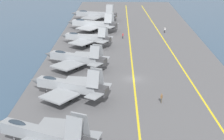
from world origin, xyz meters
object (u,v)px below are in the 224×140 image
crew_red_vest (123,35)px  crew_brown_vest (162,98)px  parked_jet_sixth (92,24)px  parked_jet_fifth (86,38)px  parked_jet_seventh (94,14)px  parked_jet_second (42,135)px  crew_white_vest (165,30)px  parked_jet_third (69,86)px  parked_jet_fourth (75,58)px

crew_red_vest → crew_brown_vest: crew_brown_vest is taller
parked_jet_sixth → crew_red_vest: parked_jet_sixth is taller
parked_jet_fifth → crew_red_vest: 13.06m
crew_red_vest → crew_brown_vest: 44.99m
parked_jet_seventh → crew_brown_vest: 72.38m
parked_jet_seventh → parked_jet_second: bearing=179.3°
parked_jet_sixth → crew_red_vest: bearing=-133.1°
parked_jet_seventh → crew_white_vest: size_ratio=9.79×
parked_jet_fifth → parked_jet_third: bearing=-179.9°
parked_jet_fourth → parked_jet_seventh: (52.06, -0.74, 0.07)m
parked_jet_third → parked_jet_fifth: bearing=0.1°
parked_jet_fifth → crew_white_vest: parked_jet_fifth is taller
crew_red_vest → parked_jet_seventh: bearing=21.6°
parked_jet_fifth → parked_jet_seventh: 33.86m
parked_jet_second → parked_jet_third: (17.20, -1.15, -0.12)m
crew_brown_vest → crew_white_vest: bearing=-7.7°
parked_jet_second → parked_jet_fourth: bearing=-0.5°
parked_jet_seventh → crew_white_vest: parked_jet_seventh is taller
parked_jet_fifth → crew_brown_vest: bearing=-155.5°
parked_jet_sixth → parked_jet_fourth: bearing=178.1°
crew_red_vest → parked_jet_second: bearing=169.3°
parked_jet_fifth → parked_jet_seventh: size_ratio=0.87×
parked_jet_sixth → parked_jet_second: bearing=178.8°
parked_jet_seventh → parked_jet_fifth: bearing=-180.0°
parked_jet_second → parked_jet_fourth: 33.93m
crew_brown_vest → crew_red_vest: bearing=8.2°
parked_jet_fourth → crew_red_vest: (26.17, -11.02, -1.35)m
parked_jet_seventh → parked_jet_third: bearing=-179.9°
parked_jet_third → parked_jet_seventh: 68.79m
parked_jet_sixth → crew_white_vest: size_ratio=9.76×
parked_jet_second → crew_brown_vest: bearing=-48.7°
parked_jet_second → crew_red_vest: 61.18m
parked_jet_fifth → crew_red_vest: parked_jet_fifth is taller
crew_brown_vest → parked_jet_sixth: bearing=16.8°
parked_jet_sixth → crew_white_vest: bearing=-94.4°
crew_brown_vest → parked_jet_second: bearing=131.3°
parked_jet_third → parked_jet_fifth: parked_jet_third is taller
parked_jet_seventh → crew_white_vest: (-18.49, -23.70, -1.37)m
parked_jet_fourth → crew_red_vest: bearing=-22.8°
parked_jet_fifth → parked_jet_seventh: parked_jet_seventh is taller
parked_jet_third → parked_jet_sixth: 52.10m
parked_jet_third → crew_brown_vest: bearing=-95.6°
crew_brown_vest → parked_jet_seventh: bearing=13.3°
parked_jet_sixth → crew_brown_vest: (-53.73, -16.23, -1.42)m
parked_jet_sixth → parked_jet_seventh: (16.69, 0.45, -0.05)m
parked_jet_fourth → parked_jet_seventh: size_ratio=0.91×
parked_jet_fourth → parked_jet_fifth: 18.22m
parked_jet_seventh → crew_red_vest: bearing=-158.4°
parked_jet_third → parked_jet_fifth: size_ratio=1.04×
parked_jet_second → parked_jet_fifth: parked_jet_second is taller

